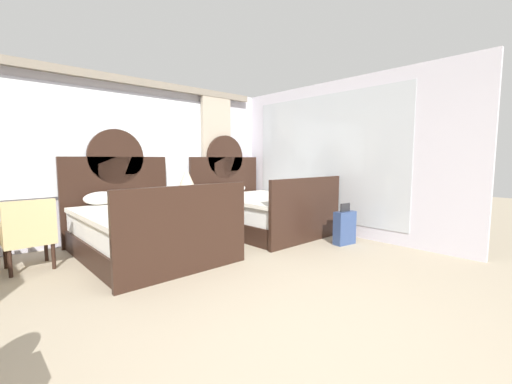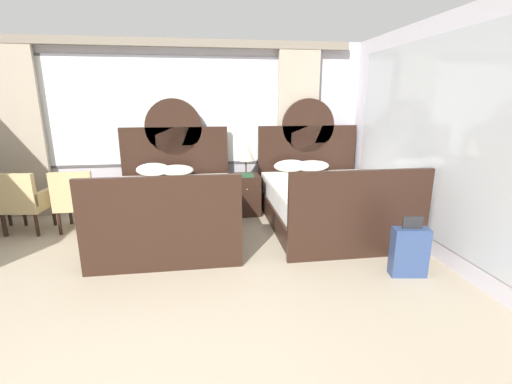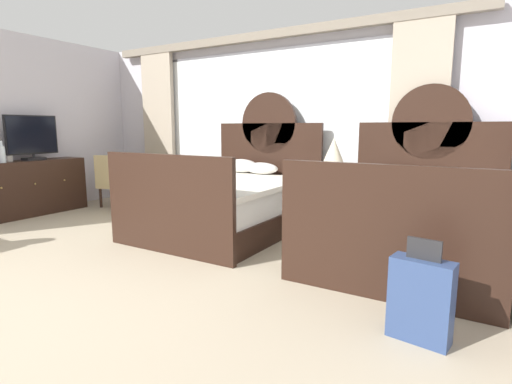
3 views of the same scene
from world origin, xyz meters
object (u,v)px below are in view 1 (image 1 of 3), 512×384
object	(u,v)px
bed_near_window	(145,228)
armchair_by_window_left	(29,232)
bed_near_mirror	(259,211)
nightstand_between_beds	(188,216)
table_lamp_on_nightstand	(187,177)
book_on_nightstand	(191,198)
suitcase_on_floor	(345,228)

from	to	relation	value
bed_near_window	armchair_by_window_left	bearing A→B (deg)	166.96
bed_near_window	bed_near_mirror	bearing A→B (deg)	0.03
armchair_by_window_left	bed_near_mirror	bearing A→B (deg)	-4.93
nightstand_between_beds	table_lamp_on_nightstand	bearing A→B (deg)	62.85
bed_near_window	bed_near_mirror	size ratio (longest dim) A/B	1.00
armchair_by_window_left	nightstand_between_beds	bearing A→B (deg)	9.65
bed_near_mirror	armchair_by_window_left	xyz separation A→B (m)	(-3.49, 0.30, 0.09)
bed_near_window	bed_near_mirror	distance (m)	2.18
armchair_by_window_left	bed_near_window	bearing A→B (deg)	-13.04
book_on_nightstand	suitcase_on_floor	distance (m)	2.66
bed_near_window	nightstand_between_beds	bearing A→B (deg)	32.96
bed_near_window	book_on_nightstand	distance (m)	1.31
suitcase_on_floor	table_lamp_on_nightstand	bearing A→B (deg)	121.34
nightstand_between_beds	armchair_by_window_left	distance (m)	2.44
table_lamp_on_nightstand	suitcase_on_floor	distance (m)	2.84
armchair_by_window_left	table_lamp_on_nightstand	bearing A→B (deg)	10.25
book_on_nightstand	table_lamp_on_nightstand	bearing A→B (deg)	91.91
bed_near_mirror	armchair_by_window_left	distance (m)	3.50
bed_near_window	nightstand_between_beds	distance (m)	1.31
suitcase_on_floor	armchair_by_window_left	bearing A→B (deg)	153.67
table_lamp_on_nightstand	book_on_nightstand	bearing A→B (deg)	-88.09
bed_near_mirror	table_lamp_on_nightstand	distance (m)	1.45
table_lamp_on_nightstand	armchair_by_window_left	size ratio (longest dim) A/B	0.63
nightstand_between_beds	table_lamp_on_nightstand	world-z (taller)	table_lamp_on_nightstand
nightstand_between_beds	suitcase_on_floor	world-z (taller)	suitcase_on_floor
bed_near_mirror	book_on_nightstand	bearing A→B (deg)	149.87
bed_near_mirror	suitcase_on_floor	distance (m)	1.64
bed_near_mirror	nightstand_between_beds	size ratio (longest dim) A/B	3.47
nightstand_between_beds	armchair_by_window_left	bearing A→B (deg)	-170.35
bed_near_window	armchair_by_window_left	size ratio (longest dim) A/B	2.56
armchair_by_window_left	suitcase_on_floor	size ratio (longest dim) A/B	1.33
bed_near_window	bed_near_mirror	xyz separation A→B (m)	(2.18, 0.00, 0.00)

